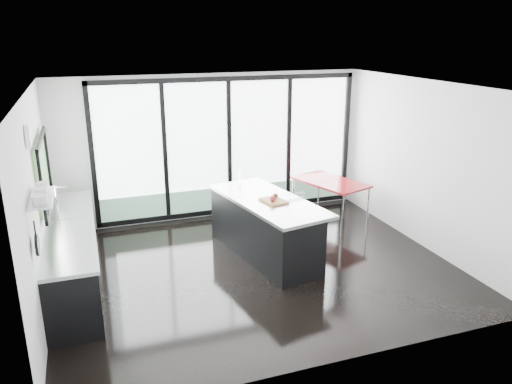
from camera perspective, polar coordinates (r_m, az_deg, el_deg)
name	(u,v)px	position (r m, az deg, el deg)	size (l,w,h in m)	color
floor	(256,268)	(7.91, 0.04, -8.66)	(6.00, 5.00, 0.00)	black
ceiling	(256,87)	(7.11, 0.04, 11.94)	(6.00, 5.00, 0.00)	white
wall_back	(228,153)	(9.77, -3.26, 4.48)	(6.00, 0.09, 2.80)	silver
wall_front	(336,249)	(5.25, 9.18, -6.43)	(6.00, 0.00, 2.80)	silver
wall_left	(40,187)	(7.25, -23.50, 0.55)	(0.26, 5.00, 2.80)	silver
wall_right	(425,165)	(8.82, 18.79, 2.90)	(0.00, 5.00, 2.80)	silver
counter_cabinets	(73,255)	(7.72, -20.21, -6.74)	(0.69, 3.24, 1.36)	black
island	(264,227)	(8.16, 0.94, -4.04)	(1.43, 2.51, 1.25)	black
bar_stool_near	(299,237)	(8.09, 4.99, -5.14)	(0.48, 0.48, 0.76)	silver
bar_stool_far	(301,229)	(8.43, 5.17, -4.25)	(0.47, 0.47, 0.74)	silver
red_table	(330,200)	(9.89, 8.41, -0.88)	(0.82, 1.43, 0.77)	maroon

